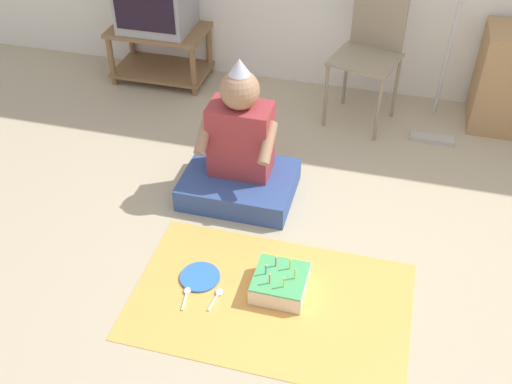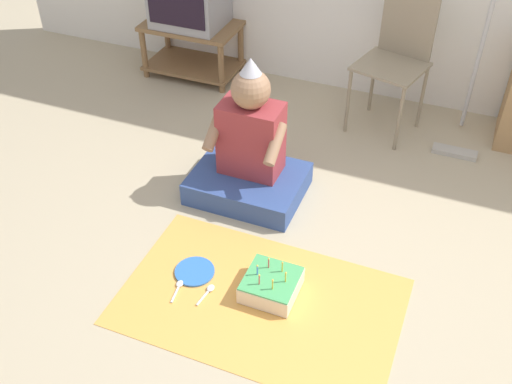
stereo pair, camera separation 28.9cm
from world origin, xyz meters
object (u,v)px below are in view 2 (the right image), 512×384
(dust_mop, at_px, (470,93))
(birthday_cake, at_px, (271,285))
(folding_chair, at_px, (398,53))
(paper_plate, at_px, (195,271))
(person_seated, at_px, (249,155))

(dust_mop, height_order, birthday_cake, dust_mop)
(folding_chair, bearing_deg, paper_plate, -108.91)
(person_seated, distance_m, birthday_cake, 0.83)
(paper_plate, bearing_deg, folding_chair, 71.09)
(person_seated, bearing_deg, dust_mop, 40.82)
(person_seated, height_order, birthday_cake, person_seated)
(dust_mop, distance_m, paper_plate, 2.01)
(paper_plate, bearing_deg, dust_mop, 56.70)
(dust_mop, relative_size, paper_plate, 6.53)
(birthday_cake, height_order, paper_plate, birthday_cake)
(folding_chair, xyz_separation_m, birthday_cake, (-0.19, -1.73, -0.47))
(folding_chair, bearing_deg, dust_mop, -11.77)
(folding_chair, bearing_deg, birthday_cake, -96.39)
(person_seated, relative_size, paper_plate, 4.19)
(dust_mop, height_order, paper_plate, dust_mop)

